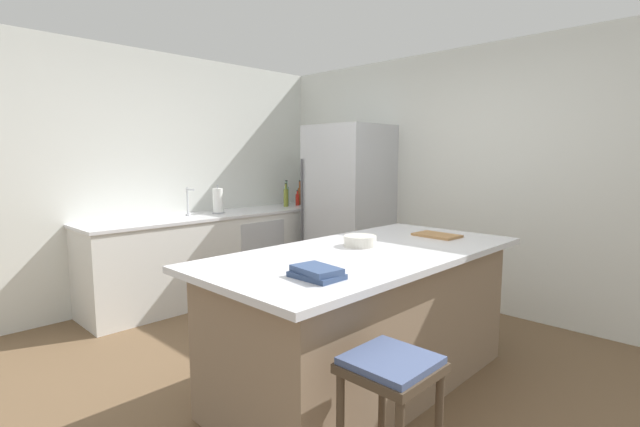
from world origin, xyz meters
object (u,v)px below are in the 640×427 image
sink_faucet (188,201)px  paper_towel_roll (218,201)px  refrigerator (349,208)px  gin_bottle (287,195)px  cookbook_stack (317,273)px  olive_oil_bottle (286,197)px  kitchen_island (366,317)px  hot_sauce_bottle (297,199)px  wine_bottle (303,194)px  mixing_bowl (360,241)px  cutting_board (437,235)px  vinegar_bottle (300,195)px  bar_stool (390,386)px

sink_faucet → paper_towel_roll: size_ratio=0.96×
refrigerator → paper_towel_roll: size_ratio=6.01×
gin_bottle → refrigerator: bearing=7.3°
paper_towel_roll → refrigerator: bearing=52.7°
refrigerator → paper_towel_roll: 1.47m
cookbook_stack → olive_oil_bottle: bearing=141.1°
kitchen_island → hot_sauce_bottle: size_ratio=11.60×
wine_bottle → gin_bottle: bearing=-92.8°
mixing_bowl → cutting_board: bearing=75.4°
paper_towel_roll → cookbook_stack: bearing=-23.7°
refrigerator → sink_faucet: 1.77m
gin_bottle → sink_faucet: bearing=-89.1°
vinegar_bottle → mixing_bowl: 2.86m
wine_bottle → paper_towel_roll: bearing=-88.4°
cookbook_stack → hot_sauce_bottle: bearing=138.7°
olive_oil_bottle → mixing_bowl: (2.30, -1.36, -0.07)m
bar_stool → hot_sauce_bottle: hot_sauce_bottle is taller
wine_bottle → cutting_board: wine_bottle is taller
sink_faucet → vinegar_bottle: bearing=89.2°
hot_sauce_bottle → mixing_bowl: bearing=-34.1°
bar_stool → gin_bottle: (-3.25, 2.30, 0.48)m
cookbook_stack → wine_bottle: bearing=137.4°
sink_faucet → mixing_bowl: 2.36m
refrigerator → olive_oil_bottle: (-0.85, -0.20, 0.09)m
wine_bottle → sink_faucet: bearing=-89.7°
sink_faucet → gin_bottle: gin_bottle is taller
bar_stool → vinegar_bottle: size_ratio=2.20×
hot_sauce_bottle → gin_bottle: bearing=-129.1°
cutting_board → bar_stool: bearing=-66.2°
paper_towel_roll → gin_bottle: size_ratio=0.98×
gin_bottle → cutting_board: (2.56, -0.74, -0.11)m
sink_faucet → cutting_board: (2.54, 0.65, -0.14)m
kitchen_island → refrigerator: refrigerator is taller
gin_bottle → mixing_bowl: size_ratio=1.44×
olive_oil_bottle → cookbook_stack: size_ratio=1.12×
gin_bottle → wine_bottle: bearing=87.2°
vinegar_bottle → cutting_board: vinegar_bottle is taller
mixing_bowl → cutting_board: size_ratio=0.66×
cookbook_stack → mixing_bowl: size_ratio=1.19×
mixing_bowl → paper_towel_roll: bearing=170.4°
vinegar_bottle → gin_bottle: bearing=-102.8°
vinegar_bottle → gin_bottle: gin_bottle is taller
gin_bottle → kitchen_island: bearing=-31.2°
sink_faucet → cookbook_stack: bearing=-17.2°
refrigerator → cookbook_stack: (1.81, -2.35, 0.01)m
paper_towel_roll → hot_sauce_bottle: 1.16m
refrigerator → cutting_board: size_ratio=5.53×
bar_stool → sink_faucet: size_ratio=2.29×
sink_faucet → wine_bottle: 1.68m
cookbook_stack → mixing_bowl: 0.87m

